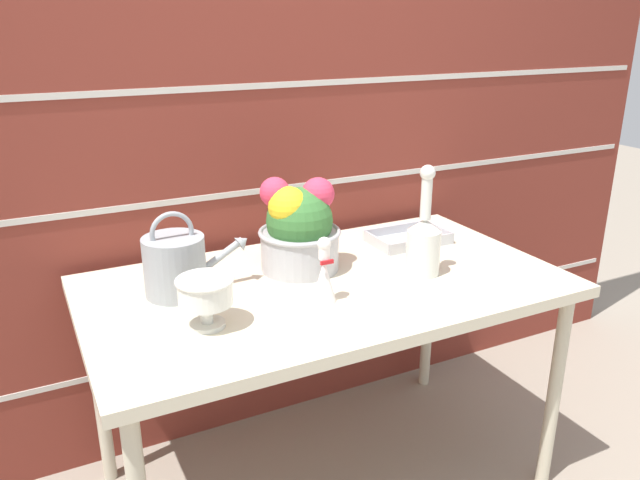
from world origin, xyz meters
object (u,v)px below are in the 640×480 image
object	(u,v)px
crystal_pedestal_bowl	(205,294)
figurine_vase	(324,276)
flower_planter	(299,228)
wire_tray	(408,239)
watering_can	(176,264)
glass_decanter	(424,240)

from	to	relation	value
crystal_pedestal_bowl	figurine_vase	distance (m)	0.34
flower_planter	figurine_vase	size ratio (longest dim) A/B	1.56
figurine_vase	wire_tray	size ratio (longest dim) A/B	0.70
wire_tray	watering_can	bearing A→B (deg)	-175.64
watering_can	wire_tray	bearing A→B (deg)	4.36
wire_tray	flower_planter	bearing A→B (deg)	-173.70
watering_can	flower_planter	world-z (taller)	flower_planter
watering_can	figurine_vase	size ratio (longest dim) A/B	1.67
figurine_vase	glass_decanter	bearing A→B (deg)	6.84
watering_can	glass_decanter	xyz separation A→B (m)	(0.72, -0.19, 0.02)
flower_planter	watering_can	bearing A→B (deg)	-177.89
watering_can	wire_tray	size ratio (longest dim) A/B	1.17
watering_can	flower_planter	xyz separation A→B (m)	(0.39, 0.01, 0.05)
crystal_pedestal_bowl	glass_decanter	size ratio (longest dim) A/B	0.44
flower_planter	figurine_vase	world-z (taller)	flower_planter
watering_can	wire_tray	world-z (taller)	watering_can
crystal_pedestal_bowl	wire_tray	bearing A→B (deg)	19.90
watering_can	glass_decanter	distance (m)	0.75
watering_can	glass_decanter	bearing A→B (deg)	-15.00
watering_can	figurine_vase	bearing A→B (deg)	-33.84
flower_planter	glass_decanter	distance (m)	0.39
watering_can	flower_planter	distance (m)	0.40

